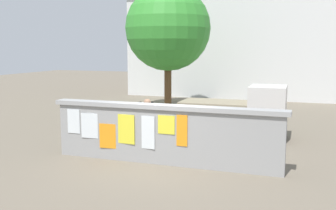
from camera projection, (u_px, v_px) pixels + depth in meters
ground at (223, 116)px, 18.23m from camera, size 60.00×60.00×0.00m
poster_wall at (164, 133)px, 10.65m from camera, size 6.53×0.42×1.62m
auto_rickshaw_truck at (238, 112)px, 13.78m from camera, size 3.62×1.55×1.85m
motorcycle at (120, 127)px, 13.34m from camera, size 1.90×0.56×0.87m
bicycle_near at (148, 116)px, 16.25m from camera, size 1.69×0.46×0.95m
person_walking at (147, 120)px, 11.86m from camera, size 0.41×0.41×1.62m
tree_roadside at (168, 28)px, 20.09m from camera, size 4.34×4.34×6.29m
building_background at (238, 43)px, 26.55m from camera, size 13.88×6.39×6.83m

